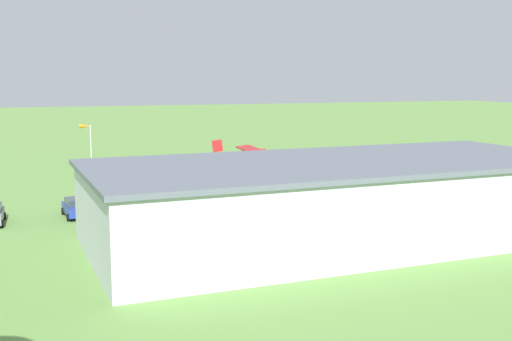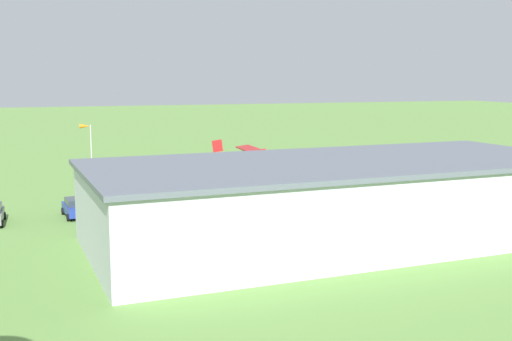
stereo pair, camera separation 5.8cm
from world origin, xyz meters
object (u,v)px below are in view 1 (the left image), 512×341
object	(u,v)px
biplane	(242,157)
person_walking_on_apron	(105,200)
person_near_hangar_door	(124,199)
windsock	(86,129)
hangar	(340,200)
person_at_fence_line	(413,182)
person_beside_truck	(341,185)
car_blue	(75,207)
person_watching_takeoff	(113,208)

from	to	relation	value
biplane	person_walking_on_apron	size ratio (longest dim) A/B	4.13
person_near_hangar_door	windsock	world-z (taller)	windsock
hangar	person_at_fence_line	size ratio (longest dim) A/B	24.95
biplane	person_near_hangar_door	xyz separation A→B (m)	(14.08, 6.48, -2.62)
person_walking_on_apron	person_beside_truck	size ratio (longest dim) A/B	1.07
person_near_hangar_door	person_walking_on_apron	world-z (taller)	person_walking_on_apron
biplane	windsock	bearing A→B (deg)	-52.72
windsock	person_near_hangar_door	bearing A→B (deg)	92.32
biplane	windsock	world-z (taller)	windsock
biplane	person_at_fence_line	size ratio (longest dim) A/B	4.66
hangar	person_beside_truck	bearing A→B (deg)	-117.49
car_blue	person_near_hangar_door	size ratio (longest dim) A/B	2.72
car_blue	windsock	world-z (taller)	windsock
car_blue	biplane	bearing A→B (deg)	-153.29
biplane	person_watching_takeoff	distance (m)	18.97
person_walking_on_apron	windsock	bearing A→B (deg)	-91.54
car_blue	person_at_fence_line	size ratio (longest dim) A/B	2.90
biplane	person_beside_truck	bearing A→B (deg)	145.56
car_blue	person_walking_on_apron	xyz separation A→B (m)	(-2.88, -2.40, 0.01)
person_at_fence_line	windsock	bearing A→B (deg)	-39.35
car_blue	person_beside_truck	world-z (taller)	car_blue
hangar	person_at_fence_line	world-z (taller)	hangar
person_beside_truck	biplane	bearing A→B (deg)	-34.44
hangar	person_walking_on_apron	size ratio (longest dim) A/B	22.07
biplane	person_watching_takeoff	size ratio (longest dim) A/B	4.28
biplane	person_at_fence_line	xyz separation A→B (m)	(-17.66, 7.00, -2.68)
car_blue	person_watching_takeoff	size ratio (longest dim) A/B	2.66
person_near_hangar_door	person_watching_takeoff	xyz separation A→B (m)	(1.50, 4.02, 0.02)
car_blue	person_at_fence_line	xyz separation A→B (m)	(-36.42, -2.43, -0.10)
person_beside_truck	person_at_fence_line	bearing A→B (deg)	174.72
person_beside_truck	person_watching_takeoff	distance (m)	25.00
person_watching_takeoff	car_blue	bearing A→B (deg)	-18.52
car_blue	person_near_hangar_door	xyz separation A→B (m)	(-4.67, -2.96, -0.05)
person_near_hangar_door	person_watching_takeoff	size ratio (longest dim) A/B	0.98
biplane	person_walking_on_apron	distance (m)	17.55
person_beside_truck	windsock	bearing A→B (deg)	-47.17
biplane	person_near_hangar_door	bearing A→B (deg)	24.70
person_near_hangar_door	windsock	xyz separation A→B (m)	(1.07, -26.38, 4.58)
windsock	biplane	bearing A→B (deg)	127.28
biplane	person_watching_takeoff	bearing A→B (deg)	33.97
hangar	windsock	world-z (taller)	windsock
person_near_hangar_door	person_beside_truck	xyz separation A→B (m)	(-23.14, -0.27, -0.01)
biplane	car_blue	xyz separation A→B (m)	(18.75, 9.43, -2.57)
windsock	hangar	bearing A→B (deg)	108.44
hangar	biplane	distance (m)	24.37
biplane	hangar	bearing A→B (deg)	89.07
hangar	car_blue	bearing A→B (deg)	-39.12
hangar	biplane	xyz separation A→B (m)	(-0.39, -24.36, 0.37)
person_watching_takeoff	person_at_fence_line	bearing A→B (deg)	-174.00
biplane	car_blue	bearing A→B (deg)	26.71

